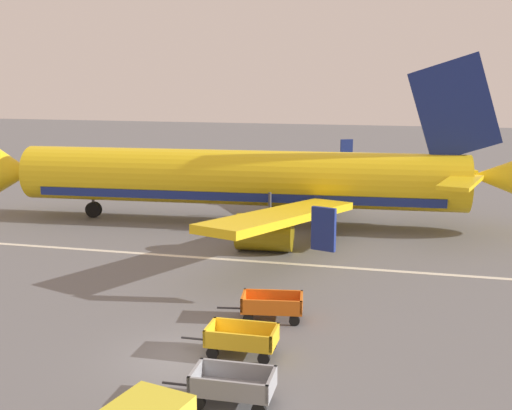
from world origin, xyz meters
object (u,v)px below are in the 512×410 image
at_px(airplane, 253,179).
at_px(baggage_cart_third_in_row, 272,306).
at_px(baggage_cart_second_in_row, 241,339).
at_px(baggage_cart_nearest, 233,385).

height_order(airplane, baggage_cart_third_in_row, airplane).
bearing_deg(baggage_cart_third_in_row, baggage_cart_second_in_row, -95.70).
xyz_separation_m(baggage_cart_nearest, baggage_cart_second_in_row, (-0.63, 3.43, 0.00)).
bearing_deg(airplane, baggage_cart_third_in_row, -73.61).
bearing_deg(baggage_cart_second_in_row, baggage_cart_third_in_row, 84.30).
relative_size(baggage_cart_nearest, baggage_cart_third_in_row, 0.98).
bearing_deg(baggage_cart_nearest, baggage_cart_third_in_row, 92.26).
relative_size(airplane, baggage_cart_nearest, 10.58).
relative_size(airplane, baggage_cart_third_in_row, 10.40).
bearing_deg(baggage_cart_third_in_row, baggage_cart_nearest, -87.74).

